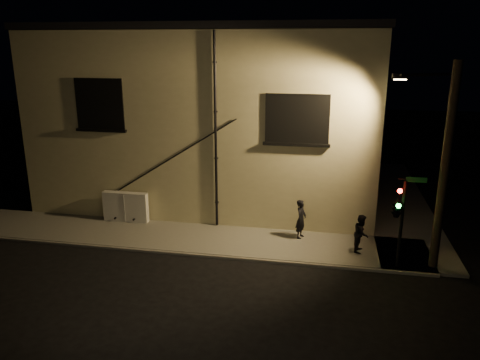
% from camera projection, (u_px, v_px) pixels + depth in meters
% --- Properties ---
extents(ground, '(90.00, 90.00, 0.00)m').
position_uv_depth(ground, '(245.00, 260.00, 17.82)').
color(ground, black).
extents(sidewalk, '(21.00, 16.00, 0.12)m').
position_uv_depth(sidewalk, '(288.00, 220.00, 21.72)').
color(sidewalk, slate).
rests_on(sidewalk, ground).
extents(building, '(16.20, 12.23, 8.80)m').
position_uv_depth(building, '(221.00, 110.00, 25.61)').
color(building, beige).
rests_on(building, ground).
extents(utility_cabinet, '(2.07, 0.35, 1.36)m').
position_uv_depth(utility_cabinet, '(126.00, 207.00, 21.23)').
color(utility_cabinet, silver).
rests_on(utility_cabinet, sidewalk).
extents(pedestrian_a, '(0.55, 0.69, 1.64)m').
position_uv_depth(pedestrian_a, '(301.00, 219.00, 19.35)').
color(pedestrian_a, black).
rests_on(pedestrian_a, sidewalk).
extents(pedestrian_b, '(0.71, 0.83, 1.50)m').
position_uv_depth(pedestrian_b, '(361.00, 233.00, 18.09)').
color(pedestrian_b, black).
rests_on(pedestrian_b, sidewalk).
extents(traffic_signal, '(1.22, 1.99, 3.39)m').
position_uv_depth(traffic_signal, '(397.00, 208.00, 16.37)').
color(traffic_signal, black).
rests_on(traffic_signal, sidewalk).
extents(streetlamp_pole, '(2.03, 1.39, 7.43)m').
position_uv_depth(streetlamp_pole, '(442.00, 164.00, 16.09)').
color(streetlamp_pole, black).
rests_on(streetlamp_pole, ground).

